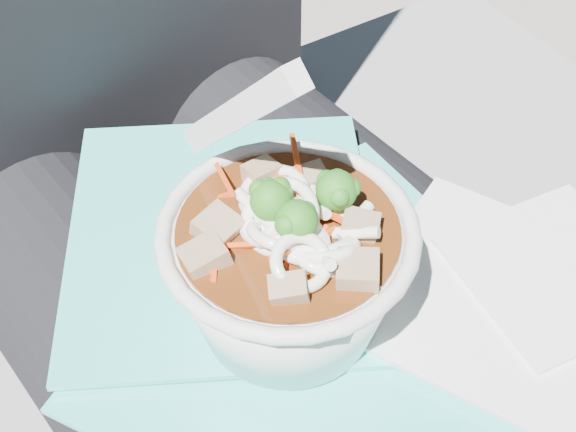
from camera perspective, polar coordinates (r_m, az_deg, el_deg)
stone_ledge at (r=0.88m, az=-4.82°, el=-14.47°), size 1.05×0.61×0.46m
lap at (r=0.56m, az=2.31°, el=-10.35°), size 0.33×0.48×0.14m
person_body at (r=0.58m, az=-3.52°, el=-3.06°), size 0.34×0.94×1.01m
plastic_bag at (r=0.47m, az=1.00°, el=-8.45°), size 0.30×0.43×0.02m
napkins at (r=0.49m, az=15.82°, el=-5.10°), size 0.20×0.19×0.01m
udon_bowl at (r=0.43m, az=0.02°, el=-3.31°), size 0.16×0.16×0.18m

